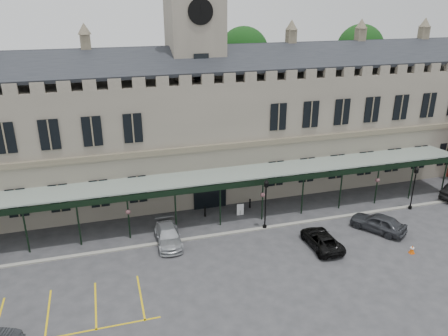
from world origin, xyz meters
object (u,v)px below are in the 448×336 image
object	(u,v)px
clock_tower	(195,64)
car_van	(321,240)
lamp_post_mid	(266,200)
lamp_post_right	(414,184)
sign_board	(240,210)
car_taxi	(168,235)
car_right_a	(378,223)
station_building	(197,130)
traffic_cone	(412,249)

from	to	relation	value
clock_tower	car_van	bearing A→B (deg)	-64.38
lamp_post_mid	lamp_post_right	xyz separation A→B (m)	(14.98, -0.34, -0.20)
sign_board	car_van	bearing A→B (deg)	-54.82
sign_board	car_taxi	size ratio (longest dim) A/B	0.23
car_right_a	car_taxi	bearing A→B (deg)	-43.74
station_building	lamp_post_right	distance (m)	21.82
sign_board	car_van	size ratio (longest dim) A/B	0.24
lamp_post_mid	car_right_a	size ratio (longest dim) A/B	1.01
station_building	car_taxi	xyz separation A→B (m)	(-5.00, -10.40, -5.76)
clock_tower	car_van	xyz separation A→B (m)	(7.00, -14.60, -12.46)
station_building	lamp_post_right	xyz separation A→B (m)	(18.59, -10.75, -3.84)
traffic_cone	car_van	xyz separation A→B (m)	(-6.53, 2.95, 0.29)
clock_tower	lamp_post_mid	world-z (taller)	clock_tower
traffic_cone	sign_board	bearing A→B (deg)	137.89
lamp_post_mid	car_right_a	bearing A→B (deg)	-18.49
lamp_post_right	lamp_post_mid	bearing A→B (deg)	178.70
lamp_post_right	traffic_cone	xyz separation A→B (m)	(-5.07, -6.71, -2.28)
traffic_cone	lamp_post_right	bearing A→B (deg)	52.93
lamp_post_right	station_building	bearing A→B (deg)	149.96
sign_board	traffic_cone	bearing A→B (deg)	-39.97
car_taxi	lamp_post_mid	bearing A→B (deg)	1.31
lamp_post_right	car_right_a	size ratio (longest dim) A/B	0.94
lamp_post_mid	station_building	bearing A→B (deg)	109.16
sign_board	car_van	world-z (taller)	car_van
car_right_a	clock_tower	bearing A→B (deg)	-80.20
traffic_cone	car_taxi	xyz separation A→B (m)	(-18.53, 7.05, 0.35)
lamp_post_right	sign_board	distance (m)	16.74
traffic_cone	car_van	bearing A→B (deg)	155.70
sign_board	car_van	xyz separation A→B (m)	(4.66, -7.17, 0.09)
clock_tower	car_taxi	size ratio (longest dim) A/B	5.11
traffic_cone	car_taxi	world-z (taller)	car_taxi
lamp_post_right	car_van	distance (m)	12.35
lamp_post_mid	clock_tower	bearing A→B (deg)	109.02
station_building	car_taxi	bearing A→B (deg)	-115.67
station_building	car_taxi	distance (m)	12.90
sign_board	car_taxi	distance (m)	7.95
clock_tower	car_right_a	xyz separation A→B (m)	(13.00, -13.64, -12.30)
lamp_post_right	car_taxi	xyz separation A→B (m)	(-23.59, 0.35, -1.93)
car_van	car_right_a	size ratio (longest dim) A/B	0.98
lamp_post_mid	car_taxi	distance (m)	8.88
traffic_cone	lamp_post_mid	bearing A→B (deg)	144.58
lamp_post_mid	traffic_cone	distance (m)	12.41
car_taxi	car_right_a	bearing A→B (deg)	-8.55
clock_tower	lamp_post_mid	size ratio (longest dim) A/B	5.20
lamp_post_right	traffic_cone	distance (m)	8.71
lamp_post_mid	lamp_post_right	size ratio (longest dim) A/B	1.08
station_building	car_van	bearing A→B (deg)	-64.25
car_van	station_building	bearing A→B (deg)	-64.31
station_building	car_right_a	distance (m)	19.61
car_taxi	lamp_post_right	bearing A→B (deg)	0.51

